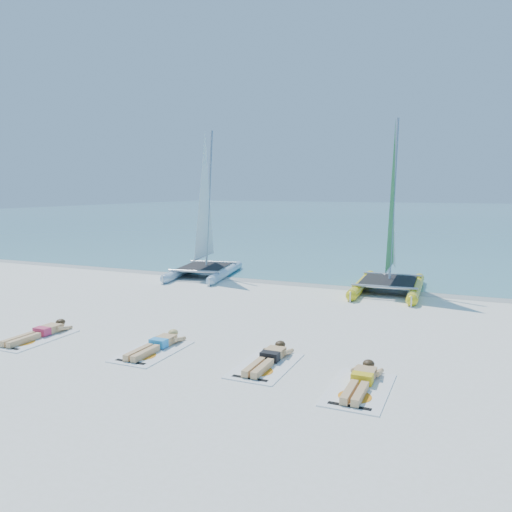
% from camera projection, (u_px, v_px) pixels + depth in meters
% --- Properties ---
extents(ground, '(140.00, 140.00, 0.00)m').
position_uv_depth(ground, '(219.00, 316.00, 13.63)').
color(ground, white).
rests_on(ground, ground).
extents(sea, '(140.00, 115.00, 0.01)m').
position_uv_depth(sea, '(425.00, 213.00, 70.91)').
color(sea, '#71B8BD').
rests_on(sea, ground).
extents(wet_sand_strip, '(140.00, 1.40, 0.01)m').
position_uv_depth(wet_sand_strip, '(288.00, 282.00, 18.63)').
color(wet_sand_strip, beige).
rests_on(wet_sand_strip, ground).
extents(catamaran_blue, '(2.88, 4.71, 6.00)m').
position_uv_depth(catamaran_blue, '(205.00, 231.00, 19.79)').
color(catamaran_blue, '#A6CADB').
rests_on(catamaran_blue, ground).
extents(catamaran_yellow, '(2.31, 4.82, 6.08)m').
position_uv_depth(catamaran_yellow, '(392.00, 234.00, 17.05)').
color(catamaran_yellow, yellow).
rests_on(catamaran_yellow, ground).
extents(towel_a, '(1.00, 1.85, 0.02)m').
position_uv_depth(towel_a, '(34.00, 339.00, 11.51)').
color(towel_a, white).
rests_on(towel_a, ground).
extents(sunbather_a, '(0.37, 1.73, 0.26)m').
position_uv_depth(sunbather_a, '(41.00, 332.00, 11.67)').
color(sunbather_a, '#E0B375').
rests_on(sunbather_a, towel_a).
extents(towel_b, '(1.00, 1.85, 0.02)m').
position_uv_depth(towel_b, '(152.00, 351.00, 10.61)').
color(towel_b, white).
rests_on(towel_b, ground).
extents(sunbather_b, '(0.37, 1.73, 0.26)m').
position_uv_depth(sunbather_b, '(158.00, 344.00, 10.77)').
color(sunbather_b, '#E0B375').
rests_on(sunbather_b, towel_b).
extents(towel_c, '(1.00, 1.85, 0.02)m').
position_uv_depth(towel_c, '(266.00, 366.00, 9.75)').
color(towel_c, white).
rests_on(towel_c, ground).
extents(sunbather_c, '(0.37, 1.73, 0.26)m').
position_uv_depth(sunbather_c, '(269.00, 357.00, 9.91)').
color(sunbather_c, '#E0B375').
rests_on(sunbather_c, towel_c).
extents(towel_d, '(1.00, 1.85, 0.02)m').
position_uv_depth(towel_d, '(359.00, 389.00, 8.59)').
color(towel_d, white).
rests_on(towel_d, ground).
extents(sunbather_d, '(0.37, 1.73, 0.26)m').
position_uv_depth(sunbather_d, '(362.00, 379.00, 8.75)').
color(sunbather_d, '#E0B375').
rests_on(sunbather_d, towel_d).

